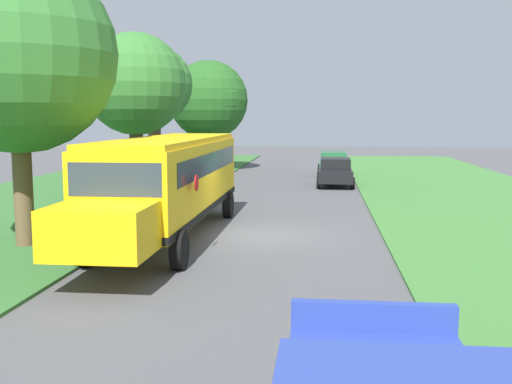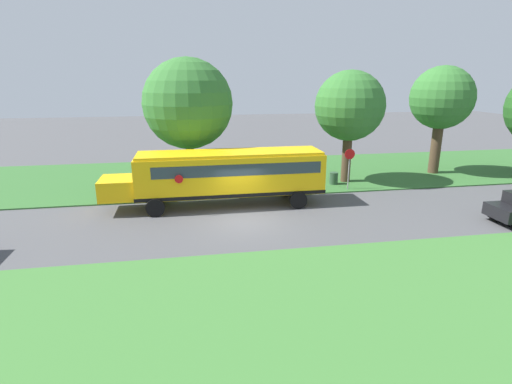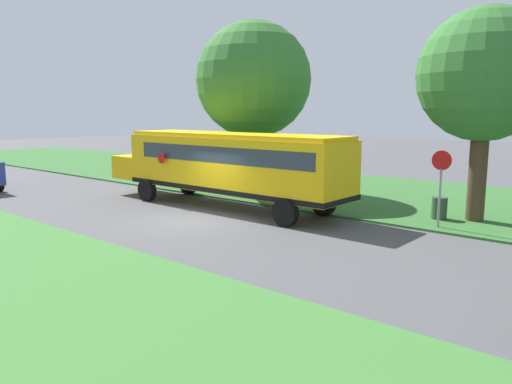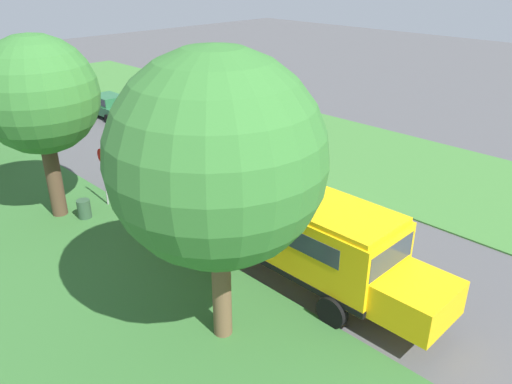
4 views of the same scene
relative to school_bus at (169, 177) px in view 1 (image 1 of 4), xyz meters
The scene contains 10 objects.
ground_plane 3.39m from the school_bus, 13.13° to the left, with size 120.00×120.00×0.00m, color #4C4C4F.
school_bus is the anchor object (origin of this frame).
car_black_nearest 16.12m from the school_bus, 69.92° to the left, with size 2.02×4.40×1.56m.
car_green_middle 21.80m from the school_bus, 75.31° to the left, with size 2.02×4.40×1.56m.
oak_tree_beside_bus 5.64m from the school_bus, 151.80° to the right, with size 5.65×5.65×8.41m.
oak_tree_roadside_mid 10.21m from the school_bus, 113.82° to the left, with size 4.71×4.71×7.68m.
oak_tree_far_end 17.80m from the school_bus, 107.18° to the left, with size 4.58×4.58×8.03m.
oak_tree_across_road 24.08m from the school_bus, 97.43° to the left, with size 5.58×5.58×7.80m.
stop_sign 8.46m from the school_bus, 102.83° to the left, with size 0.08×0.68×2.74m.
trash_bin 8.55m from the school_bus, 112.59° to the left, with size 0.56×0.56×0.90m, color #2D4C33.
Camera 1 is at (2.05, -18.94, 3.80)m, focal length 42.00 mm.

